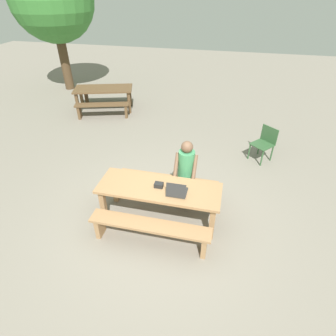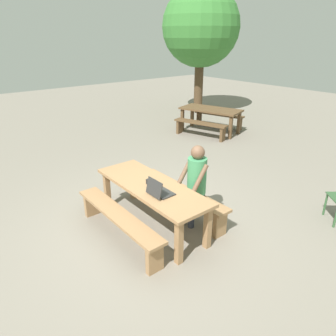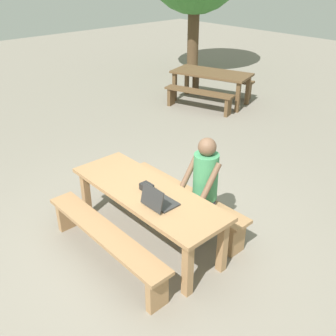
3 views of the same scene
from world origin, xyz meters
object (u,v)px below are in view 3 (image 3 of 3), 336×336
Objects in this scene: picnic_table_front at (147,198)px; person_seated at (204,181)px; laptop at (158,201)px; small_pouch at (147,187)px; picnic_table_mid at (211,77)px.

picnic_table_front is 0.71m from person_seated.
person_seated is at bearing -92.57° from laptop.
laptop is 2.15× the size of small_pouch.
person_seated is 5.28m from picnic_table_mid.
small_pouch is 0.11× the size of person_seated.
picnic_table_mid is at bearing -53.92° from laptop.
picnic_table_mid reaches higher than picnic_table_front.
small_pouch is (-0.01, 0.01, 0.14)m from picnic_table_front.
laptop reaches higher than small_pouch.
picnic_table_front is 0.14m from small_pouch.
person_seated is at bearing -66.29° from picnic_table_mid.
picnic_table_front is 1.05× the size of picnic_table_mid.
small_pouch is at bearing -122.32° from person_seated.
picnic_table_mid is at bearing 124.10° from small_pouch.
laptop is (0.33, -0.10, 0.17)m from picnic_table_front.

